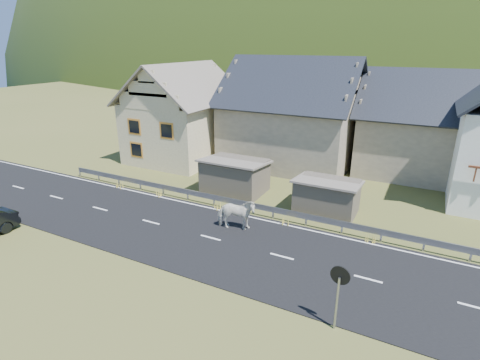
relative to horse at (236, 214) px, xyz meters
The scene contains 13 objects.
ground 1.90m from the horse, 116.11° to the right, with size 160.00×160.00×0.00m, color #474E20.
road 1.89m from the horse, 116.11° to the right, with size 60.00×7.00×0.04m, color black.
lane_markings 1.88m from the horse, 116.11° to the right, with size 60.00×6.60×0.01m, color silver.
guardrail 2.34m from the horse, 108.35° to the left, with size 28.10×0.09×0.75m.
shed_left 5.71m from the horse, 118.55° to the left, with size 4.30×3.30×2.40m, color brown.
shed_right 5.88m from the horse, 50.12° to the left, with size 3.80×2.90×2.20m, color brown.
house_cream 15.41m from the horse, 135.59° to the left, with size 7.80×9.80×8.30m.
house_stone_a 14.12m from the horse, 97.29° to the left, with size 10.80×9.80×8.90m.
house_stone_b 17.89m from the horse, 61.93° to the left, with size 9.80×8.80×8.10m.
mountain 179.79m from the horse, 88.63° to the left, with size 440.00×280.00×260.00m, color #1F330E.
conifer_patch 122.09m from the horse, 117.18° to the left, with size 76.00×50.00×28.00m, color black.
horse is the anchor object (origin of this frame).
traffic_mirror 8.41m from the horse, 36.88° to the right, with size 0.71×0.22×2.54m.
Camera 1 is at (9.34, -14.77, 9.68)m, focal length 28.00 mm.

